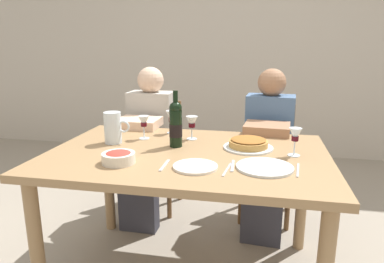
# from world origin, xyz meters

# --- Properties ---
(back_wall) EXTENTS (8.00, 0.10, 2.80)m
(back_wall) POSITION_xyz_m (0.00, 2.52, 1.40)
(back_wall) COLOR beige
(back_wall) RESTS_ON ground
(dining_table) EXTENTS (1.50, 1.00, 0.76)m
(dining_table) POSITION_xyz_m (0.00, 0.00, 0.67)
(dining_table) COLOR #9E7A51
(dining_table) RESTS_ON ground
(wine_bottle) EXTENTS (0.07, 0.07, 0.32)m
(wine_bottle) POSITION_xyz_m (-0.09, 0.09, 0.89)
(wine_bottle) COLOR black
(wine_bottle) RESTS_ON dining_table
(water_pitcher) EXTENTS (0.15, 0.10, 0.18)m
(water_pitcher) POSITION_xyz_m (-0.46, 0.09, 0.84)
(water_pitcher) COLOR silver
(water_pitcher) RESTS_ON dining_table
(baked_tart) EXTENTS (0.28, 0.28, 0.06)m
(baked_tart) POSITION_xyz_m (0.32, 0.13, 0.79)
(baked_tart) COLOR silver
(baked_tart) RESTS_ON dining_table
(salad_bowl) EXTENTS (0.16, 0.16, 0.06)m
(salad_bowl) POSITION_xyz_m (-0.29, -0.24, 0.79)
(salad_bowl) COLOR silver
(salad_bowl) RESTS_ON dining_table
(wine_glass_left_diner) EXTENTS (0.07, 0.07, 0.15)m
(wine_glass_left_diner) POSITION_xyz_m (0.56, 0.04, 0.87)
(wine_glass_left_diner) COLOR silver
(wine_glass_left_diner) RESTS_ON dining_table
(wine_glass_right_diner) EXTENTS (0.07, 0.07, 0.15)m
(wine_glass_right_diner) POSITION_xyz_m (-0.18, 0.38, 0.87)
(wine_glass_right_diner) COLOR silver
(wine_glass_right_diner) RESTS_ON dining_table
(wine_glass_centre) EXTENTS (0.07, 0.07, 0.14)m
(wine_glass_centre) POSITION_xyz_m (-0.32, 0.21, 0.86)
(wine_glass_centre) COLOR silver
(wine_glass_centre) RESTS_ON dining_table
(wine_glass_spare) EXTENTS (0.07, 0.07, 0.14)m
(wine_glass_spare) POSITION_xyz_m (-0.03, 0.26, 0.86)
(wine_glass_spare) COLOR silver
(wine_glass_spare) RESTS_ON dining_table
(dinner_plate_left_setting) EXTENTS (0.27, 0.27, 0.01)m
(dinner_plate_left_setting) POSITION_xyz_m (0.41, -0.18, 0.77)
(dinner_plate_left_setting) COLOR silver
(dinner_plate_left_setting) RESTS_ON dining_table
(dinner_plate_right_setting) EXTENTS (0.21, 0.21, 0.01)m
(dinner_plate_right_setting) POSITION_xyz_m (0.09, -0.24, 0.77)
(dinner_plate_right_setting) COLOR white
(dinner_plate_right_setting) RESTS_ON dining_table
(fork_left_setting) EXTENTS (0.02, 0.16, 0.00)m
(fork_left_setting) POSITION_xyz_m (0.26, -0.18, 0.76)
(fork_left_setting) COLOR silver
(fork_left_setting) RESTS_ON dining_table
(knife_left_setting) EXTENTS (0.03, 0.18, 0.00)m
(knife_left_setting) POSITION_xyz_m (0.56, -0.18, 0.76)
(knife_left_setting) COLOR silver
(knife_left_setting) RESTS_ON dining_table
(knife_right_setting) EXTENTS (0.03, 0.18, 0.00)m
(knife_right_setting) POSITION_xyz_m (0.24, -0.24, 0.76)
(knife_right_setting) COLOR silver
(knife_right_setting) RESTS_ON dining_table
(spoon_right_setting) EXTENTS (0.01, 0.16, 0.00)m
(spoon_right_setting) POSITION_xyz_m (-0.06, -0.24, 0.76)
(spoon_right_setting) COLOR silver
(spoon_right_setting) RESTS_ON dining_table
(chair_left) EXTENTS (0.41, 0.41, 0.87)m
(chair_left) POSITION_xyz_m (-0.45, 0.90, 0.50)
(chair_left) COLOR brown
(chair_left) RESTS_ON ground
(diner_left) EXTENTS (0.34, 0.51, 1.16)m
(diner_left) POSITION_xyz_m (-0.45, 0.67, 0.62)
(diner_left) COLOR #B7B2A8
(diner_left) RESTS_ON ground
(chair_right) EXTENTS (0.43, 0.43, 0.87)m
(chair_right) POSITION_xyz_m (0.46, 0.90, 0.50)
(chair_right) COLOR brown
(chair_right) RESTS_ON ground
(diner_right) EXTENTS (0.36, 0.52, 1.16)m
(diner_right) POSITION_xyz_m (0.44, 0.67, 0.62)
(diner_right) COLOR #4C6B93
(diner_right) RESTS_ON ground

